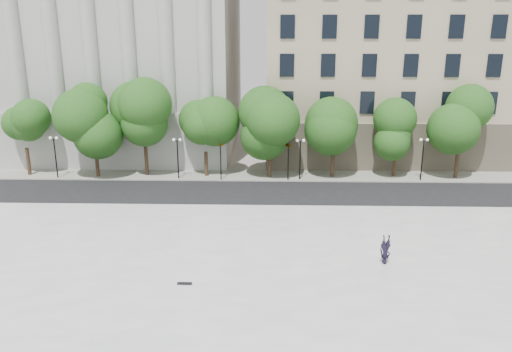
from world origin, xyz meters
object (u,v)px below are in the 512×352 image
Objects in this scene: traffic_light_east at (289,143)px; skateboard at (185,283)px; person_lying at (385,260)px; traffic_light_west at (220,144)px.

skateboard is at bearing -106.69° from traffic_light_east.
person_lying is 11.92m from skateboard.
traffic_light_west is 6.45m from traffic_light_east.
person_lying is at bearing -58.15° from traffic_light_west.
traffic_light_west is 21.73m from skateboard.
person_lying is (11.57, -18.63, -2.95)m from traffic_light_west.
traffic_light_west reaches higher than person_lying.
person_lying is (5.12, -18.63, -3.07)m from traffic_light_east.
skateboard is at bearing -89.99° from traffic_light_west.
traffic_light_east is (6.45, 0.00, 0.12)m from traffic_light_west.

